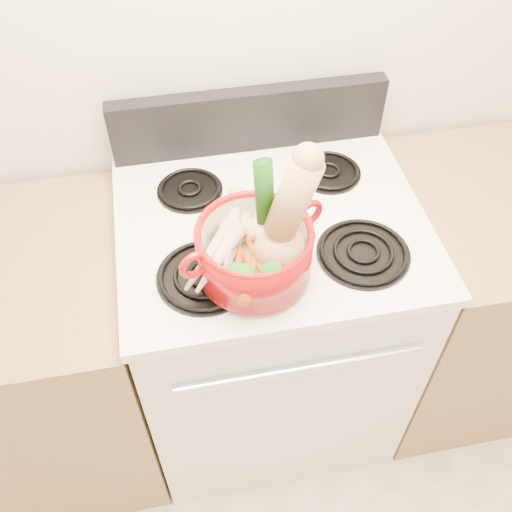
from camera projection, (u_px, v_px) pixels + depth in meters
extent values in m
cube|color=white|center=(245.00, 19.00, 1.40)|extent=(3.50, 0.02, 2.60)
cube|color=silver|center=(268.00, 328.00, 1.81)|extent=(0.76, 0.65, 0.92)
cube|color=white|center=(271.00, 223.00, 1.45)|extent=(0.78, 0.67, 0.03)
cube|color=black|center=(249.00, 120.00, 1.57)|extent=(0.76, 0.05, 0.18)
cylinder|color=silver|center=(300.00, 369.00, 1.35)|extent=(0.60, 0.02, 0.02)
cylinder|color=black|center=(205.00, 275.00, 1.31)|extent=(0.22, 0.22, 0.02)
cylinder|color=black|center=(363.00, 252.00, 1.35)|extent=(0.22, 0.22, 0.02)
cylinder|color=black|center=(190.00, 189.00, 1.50)|extent=(0.17, 0.17, 0.02)
cylinder|color=black|center=(329.00, 171.00, 1.55)|extent=(0.17, 0.17, 0.02)
cylinder|color=#95090C|center=(254.00, 251.00, 1.26)|extent=(0.33, 0.33, 0.13)
torus|color=#95090C|center=(195.00, 265.00, 1.17)|extent=(0.07, 0.04, 0.07)
torus|color=#95090C|center=(309.00, 213.00, 1.28)|extent=(0.07, 0.04, 0.07)
cylinder|color=white|center=(265.00, 214.00, 1.20)|extent=(0.06, 0.09, 0.27)
ellipsoid|color=#D7BD84|center=(248.00, 230.00, 1.32)|extent=(0.09, 0.07, 0.05)
cone|color=beige|center=(231.00, 252.00, 1.28)|extent=(0.14, 0.22, 0.06)
cone|color=beige|center=(211.00, 252.00, 1.26)|extent=(0.17, 0.19, 0.06)
cone|color=beige|center=(227.00, 240.00, 1.28)|extent=(0.06, 0.19, 0.06)
cone|color=beige|center=(219.00, 257.00, 1.24)|extent=(0.15, 0.17, 0.06)
cone|color=beige|center=(231.00, 230.00, 1.28)|extent=(0.11, 0.23, 0.06)
cone|color=#C14D09|center=(254.00, 273.00, 1.24)|extent=(0.07, 0.16, 0.05)
cone|color=red|center=(238.00, 270.00, 1.24)|extent=(0.06, 0.14, 0.04)
cone|color=#BD4409|center=(257.00, 261.00, 1.25)|extent=(0.06, 0.18, 0.05)
cone|color=#CB3A0A|center=(251.00, 276.00, 1.21)|extent=(0.08, 0.14, 0.04)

